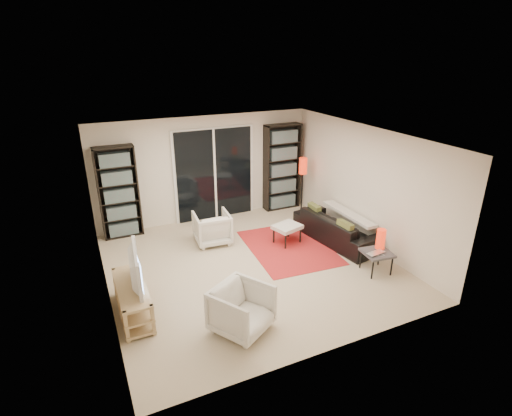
# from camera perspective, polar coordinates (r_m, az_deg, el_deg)

# --- Properties ---
(floor) EXTENTS (5.00, 5.00, 0.00)m
(floor) POSITION_cam_1_polar(r_m,az_deg,el_deg) (7.51, -0.77, -8.18)
(floor) COLOR #CAB594
(floor) RESTS_ON ground
(wall_back) EXTENTS (5.00, 0.02, 2.40)m
(wall_back) POSITION_cam_1_polar(r_m,az_deg,el_deg) (9.21, -7.24, 5.56)
(wall_back) COLOR silver
(wall_back) RESTS_ON ground
(wall_front) EXTENTS (5.00, 0.02, 2.40)m
(wall_front) POSITION_cam_1_polar(r_m,az_deg,el_deg) (5.04, 11.05, -9.17)
(wall_front) COLOR silver
(wall_front) RESTS_ON ground
(wall_left) EXTENTS (0.02, 5.00, 2.40)m
(wall_left) POSITION_cam_1_polar(r_m,az_deg,el_deg) (6.47, -21.49, -3.10)
(wall_left) COLOR silver
(wall_left) RESTS_ON ground
(wall_right) EXTENTS (0.02, 5.00, 2.40)m
(wall_right) POSITION_cam_1_polar(r_m,az_deg,el_deg) (8.27, 15.22, 3.04)
(wall_right) COLOR silver
(wall_right) RESTS_ON ground
(ceiling) EXTENTS (5.00, 5.00, 0.02)m
(ceiling) POSITION_cam_1_polar(r_m,az_deg,el_deg) (6.64, -0.88, 10.03)
(ceiling) COLOR white
(ceiling) RESTS_ON wall_back
(sliding_door) EXTENTS (1.92, 0.08, 2.16)m
(sliding_door) POSITION_cam_1_polar(r_m,az_deg,el_deg) (9.28, -5.95, 4.77)
(sliding_door) COLOR white
(sliding_door) RESTS_ON ground
(bookshelf_left) EXTENTS (0.80, 0.30, 1.95)m
(bookshelf_left) POSITION_cam_1_polar(r_m,az_deg,el_deg) (8.75, -19.02, 2.09)
(bookshelf_left) COLOR black
(bookshelf_left) RESTS_ON ground
(bookshelf_right) EXTENTS (0.90, 0.30, 2.10)m
(bookshelf_right) POSITION_cam_1_polar(r_m,az_deg,el_deg) (9.82, 3.75, 5.82)
(bookshelf_right) COLOR black
(bookshelf_right) RESTS_ON ground
(tv_stand) EXTENTS (0.42, 1.30, 0.50)m
(tv_stand) POSITION_cam_1_polar(r_m,az_deg,el_deg) (6.41, -17.21, -12.33)
(tv_stand) COLOR #DBB483
(tv_stand) RESTS_ON floor
(tv) EXTENTS (0.23, 1.01, 0.58)m
(tv) POSITION_cam_1_polar(r_m,az_deg,el_deg) (6.15, -17.57, -8.24)
(tv) COLOR black
(tv) RESTS_ON tv_stand
(rug) EXTENTS (1.71, 2.21, 0.01)m
(rug) POSITION_cam_1_polar(r_m,az_deg,el_deg) (8.17, 4.68, -5.58)
(rug) COLOR red
(rug) RESTS_ON floor
(sofa) EXTENTS (1.03, 2.07, 0.58)m
(sofa) POSITION_cam_1_polar(r_m,az_deg,el_deg) (8.47, 11.47, -2.79)
(sofa) COLOR black
(sofa) RESTS_ON floor
(armchair_back) EXTENTS (0.76, 0.78, 0.65)m
(armchair_back) POSITION_cam_1_polar(r_m,az_deg,el_deg) (8.26, -6.28, -2.84)
(armchair_back) COLOR silver
(armchair_back) RESTS_ON floor
(armchair_front) EXTENTS (1.02, 1.02, 0.69)m
(armchair_front) POSITION_cam_1_polar(r_m,az_deg,el_deg) (5.80, -2.05, -14.28)
(armchair_front) COLOR silver
(armchair_front) RESTS_ON floor
(ottoman) EXTENTS (0.63, 0.56, 0.40)m
(ottoman) POSITION_cam_1_polar(r_m,az_deg,el_deg) (8.20, 4.49, -2.82)
(ottoman) COLOR silver
(ottoman) RESTS_ON floor
(side_table) EXTENTS (0.54, 0.54, 0.40)m
(side_table) POSITION_cam_1_polar(r_m,az_deg,el_deg) (7.46, 16.89, -6.33)
(side_table) COLOR #434248
(side_table) RESTS_ON floor
(laptop) EXTENTS (0.37, 0.26, 0.03)m
(laptop) POSITION_cam_1_polar(r_m,az_deg,el_deg) (7.34, 17.04, -6.34)
(laptop) COLOR silver
(laptop) RESTS_ON side_table
(table_lamp) EXTENTS (0.16, 0.16, 0.37)m
(table_lamp) POSITION_cam_1_polar(r_m,az_deg,el_deg) (7.52, 17.39, -4.22)
(table_lamp) COLOR red
(table_lamp) RESTS_ON side_table
(floor_lamp) EXTENTS (0.21, 0.21, 1.40)m
(floor_lamp) POSITION_cam_1_polar(r_m,az_deg,el_deg) (9.45, 6.70, 5.17)
(floor_lamp) COLOR black
(floor_lamp) RESTS_ON floor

